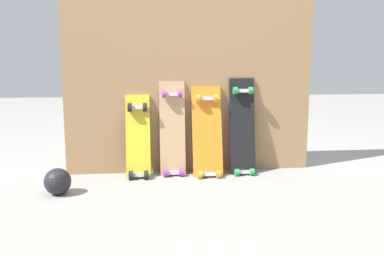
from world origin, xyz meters
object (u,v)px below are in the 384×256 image
at_px(rubber_ball, 58,182).
at_px(skateboard_black, 243,131).
at_px(skateboard_yellow, 138,141).
at_px(skateboard_natural, 173,133).
at_px(skateboard_orange, 207,136).

bearing_deg(rubber_ball, skateboard_black, 16.22).
bearing_deg(rubber_ball, skateboard_yellow, 35.57).
distance_m(skateboard_natural, rubber_ball, 0.83).
bearing_deg(skateboard_yellow, skateboard_natural, 6.79).
bearing_deg(skateboard_black, skateboard_natural, 177.96).
bearing_deg(skateboard_black, skateboard_orange, -175.12).
bearing_deg(skateboard_natural, rubber_ball, -152.71).
height_order(skateboard_yellow, skateboard_black, skateboard_black).
bearing_deg(skateboard_orange, skateboard_yellow, 178.71).
bearing_deg(rubber_ball, skateboard_natural, 27.29).
height_order(skateboard_yellow, skateboard_orange, skateboard_orange).
bearing_deg(skateboard_black, rubber_ball, -163.78).
bearing_deg(skateboard_natural, skateboard_black, -2.04).
xyz_separation_m(skateboard_orange, skateboard_black, (0.25, 0.02, 0.03)).
distance_m(skateboard_yellow, skateboard_natural, 0.24).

